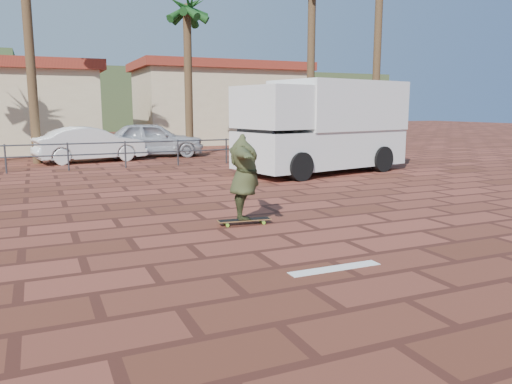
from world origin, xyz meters
TOP-DOWN VIEW (x-y plane):
  - ground at (0.00, 0.00)m, footprint 120.00×120.00m
  - paint_stripe at (0.70, -1.20)m, footprint 1.40×0.22m
  - guardrail at (0.00, 12.00)m, footprint 24.06×0.06m
  - palm_center at (3.50, 15.50)m, footprint 2.40×2.40m
  - building_east at (8.00, 24.00)m, footprint 10.60×6.60m
  - hill_front at (0.00, 50.00)m, footprint 70.00×18.00m
  - longboard at (0.56, 1.78)m, footprint 1.06×0.35m
  - skateboarder at (0.56, 1.78)m, footprint 0.96×2.09m
  - campervan at (6.08, 8.03)m, footprint 6.42×3.74m
  - car_silver at (1.88, 16.00)m, footprint 4.91×2.72m
  - car_white at (-0.95, 14.76)m, footprint 4.60×2.30m
  - street_sign at (11.15, 12.00)m, footprint 0.47×0.06m

SIDE VIEW (x-z plane):
  - ground at x=0.00m, z-range 0.00..0.00m
  - paint_stripe at x=0.70m, z-range 0.00..0.01m
  - longboard at x=0.56m, z-range 0.03..0.13m
  - guardrail at x=0.00m, z-range 0.18..1.18m
  - car_white at x=-0.95m, z-range 0.00..1.45m
  - car_silver at x=1.88m, z-range 0.00..1.58m
  - skateboarder at x=0.56m, z-range 0.10..1.74m
  - street_sign at x=11.15m, z-range 0.46..2.76m
  - campervan at x=6.08m, z-range 0.08..3.21m
  - building_east at x=8.00m, z-range 0.04..5.04m
  - hill_front at x=0.00m, z-range 0.00..6.00m
  - palm_center at x=3.50m, z-range 2.49..10.24m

